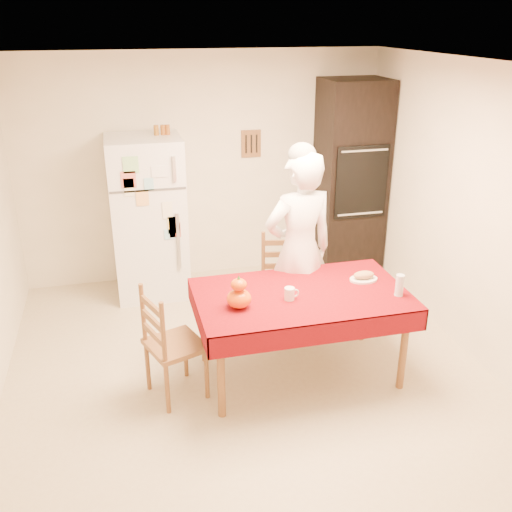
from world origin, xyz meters
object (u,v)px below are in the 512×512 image
object	(u,v)px
chair_far	(283,279)
bread_plate	(364,279)
seated_woman	(299,252)
refrigerator	(149,218)
chair_left	(167,341)
wine_glass	(400,285)
pumpkin_lower	(239,299)
oven_cabinet	(350,179)
dining_table	(301,301)
coffee_mug	(289,294)

from	to	relation	value
chair_far	bread_plate	bearing A→B (deg)	-43.61
seated_woman	refrigerator	bearing A→B (deg)	-58.35
chair_left	wine_glass	distance (m)	1.87
chair_far	pumpkin_lower	world-z (taller)	chair_far
oven_cabinet	bread_plate	bearing A→B (deg)	-108.87
seated_woman	pumpkin_lower	distance (m)	0.92
oven_cabinet	bread_plate	xyz separation A→B (m)	(-0.63, -1.85, -0.33)
oven_cabinet	dining_table	distance (m)	2.33
refrigerator	coffee_mug	distance (m)	2.20
oven_cabinet	wine_glass	size ratio (longest dim) A/B	12.50
dining_table	seated_woman	world-z (taller)	seated_woman
coffee_mug	dining_table	bearing A→B (deg)	33.25
wine_glass	seated_woman	bearing A→B (deg)	129.04
chair_far	dining_table	bearing A→B (deg)	-85.11
refrigerator	wine_glass	bearing A→B (deg)	-49.71
seated_woman	coffee_mug	distance (m)	0.66
seated_woman	dining_table	bearing A→B (deg)	65.24
dining_table	bread_plate	distance (m)	0.59
oven_cabinet	pumpkin_lower	size ratio (longest dim) A/B	11.50
bread_plate	wine_glass	bearing A→B (deg)	-64.23
seated_woman	wine_glass	distance (m)	0.95
refrigerator	bread_plate	world-z (taller)	refrigerator
pumpkin_lower	wine_glass	bearing A→B (deg)	-5.07
chair_far	pumpkin_lower	size ratio (longest dim) A/B	4.97
refrigerator	wine_glass	distance (m)	2.79
dining_table	wine_glass	world-z (taller)	wine_glass
oven_cabinet	chair_far	world-z (taller)	oven_cabinet
coffee_mug	wine_glass	world-z (taller)	wine_glass
chair_left	wine_glass	world-z (taller)	chair_left
refrigerator	oven_cabinet	size ratio (longest dim) A/B	0.77
pumpkin_lower	chair_left	bearing A→B (deg)	173.83
chair_far	chair_left	bearing A→B (deg)	-133.17
chair_left	wine_glass	size ratio (longest dim) A/B	5.40
dining_table	wine_glass	size ratio (longest dim) A/B	9.66
bread_plate	chair_far	bearing A→B (deg)	125.36
refrigerator	coffee_mug	size ratio (longest dim) A/B	17.00
wine_glass	refrigerator	bearing A→B (deg)	130.29
refrigerator	pumpkin_lower	world-z (taller)	refrigerator
pumpkin_lower	refrigerator	bearing A→B (deg)	104.74
coffee_mug	bread_plate	bearing A→B (deg)	14.63
refrigerator	pumpkin_lower	bearing A→B (deg)	-75.26
chair_left	coffee_mug	bearing A→B (deg)	-111.79
coffee_mug	wine_glass	xyz separation A→B (m)	(0.87, -0.14, 0.04)
pumpkin_lower	wine_glass	world-z (taller)	wine_glass
dining_table	chair_left	xyz separation A→B (m)	(-1.09, -0.05, -0.18)
pumpkin_lower	wine_glass	size ratio (longest dim) A/B	1.09
refrigerator	chair_left	xyz separation A→B (m)	(-0.02, -1.95, -0.34)
dining_table	chair_far	distance (m)	0.82
oven_cabinet	chair_left	distance (m)	3.11
dining_table	oven_cabinet	bearing A→B (deg)	58.13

